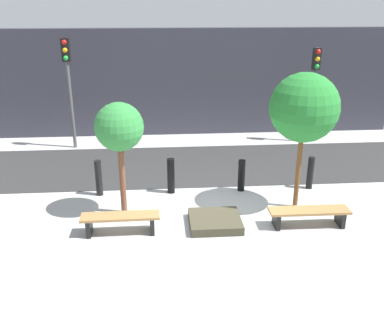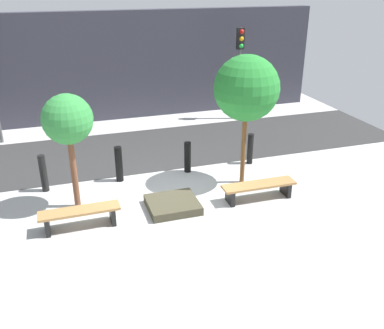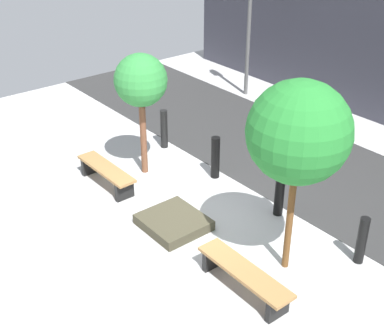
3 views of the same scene
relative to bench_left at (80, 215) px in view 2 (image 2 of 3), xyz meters
name	(u,v)px [view 2 (image 2 of 3)]	position (x,y,z in m)	size (l,w,h in m)	color
ground_plane	(169,201)	(2.23, 0.59, -0.34)	(18.00, 18.00, 0.00)	#ACACAC
road_strip	(140,150)	(2.23, 4.27, -0.33)	(18.00, 3.72, 0.01)	#2E2E2E
building_facade	(118,66)	(2.23, 8.01, 1.72)	(16.20, 0.50, 4.12)	#33333D
bench_left	(80,215)	(0.00, 0.00, 0.00)	(1.82, 0.46, 0.47)	black
bench_right	(259,188)	(4.46, 0.00, -0.01)	(1.93, 0.48, 0.44)	black
planter_bed	(173,205)	(2.23, 0.20, -0.23)	(1.23, 1.14, 0.21)	#403C2B
tree_behind_left_bench	(68,121)	(0.00, 1.03, 1.91)	(1.18, 1.18, 2.86)	brown
tree_behind_right_bench	(247,89)	(4.46, 1.03, 2.31)	(1.70, 1.70, 3.51)	brown
bollard_far_left	(43,173)	(-0.76, 2.16, 0.17)	(0.19, 0.19, 1.02)	black
bollard_left	(119,164)	(1.23, 2.16, 0.17)	(0.21, 0.21, 1.01)	black
bollard_center	(188,157)	(3.23, 2.16, 0.12)	(0.20, 0.20, 0.92)	black
bollard_right	(250,149)	(5.22, 2.16, 0.14)	(0.18, 0.18, 0.94)	black
traffic_light_mid_west	(240,57)	(6.64, 6.42, 2.10)	(0.28, 0.27, 3.51)	#4F4F4F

